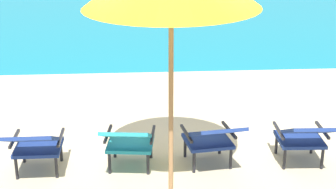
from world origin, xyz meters
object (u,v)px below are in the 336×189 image
(lounge_chair_far_right, at_px, (305,136))
(lounge_chair_far_left, at_px, (35,144))
(lounge_chair_near_left, at_px, (128,140))
(lounge_chair_near_right, at_px, (212,137))

(lounge_chair_far_right, bearing_deg, lounge_chair_far_left, -179.91)
(lounge_chair_far_left, height_order, lounge_chair_near_left, same)
(lounge_chair_near_left, bearing_deg, lounge_chair_far_right, -0.81)
(lounge_chair_near_left, xyz_separation_m, lounge_chair_near_right, (0.95, 0.01, 0.00))
(lounge_chair_far_left, relative_size, lounge_chair_near_left, 0.94)
(lounge_chair_far_left, xyz_separation_m, lounge_chair_near_right, (1.98, 0.04, 0.00))
(lounge_chair_near_left, height_order, lounge_chair_near_right, same)
(lounge_chair_near_left, height_order, lounge_chair_far_right, same)
(lounge_chair_far_right, bearing_deg, lounge_chair_near_left, 179.19)
(lounge_chair_near_right, bearing_deg, lounge_chair_far_left, -178.84)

